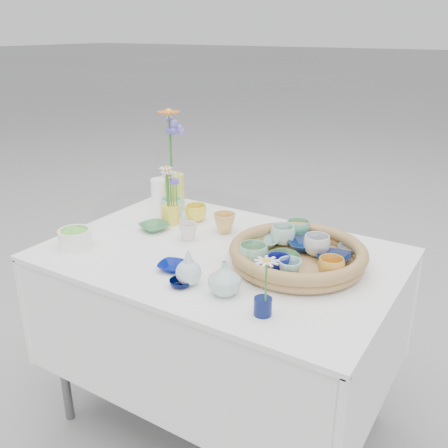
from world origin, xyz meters
The scene contains 34 objects.
ground centered at (0.00, 0.00, 0.00)m, with size 80.00×80.00×0.00m, color gray.
display_table centered at (0.00, 0.00, 0.00)m, with size 1.26×0.86×0.77m, color white, non-canonical shape.
wicker_tray centered at (0.28, 0.05, 0.80)m, with size 0.47×0.47×0.08m, color olive, non-canonical shape.
tray_ceramic_0 centered at (0.27, 0.16, 0.80)m, with size 0.14×0.14×0.03m, color #0B2052.
tray_ceramic_1 centered at (0.39, 0.11, 0.80)m, with size 0.11×0.11×0.03m, color #091437.
tray_ceramic_2 centered at (0.42, -0.01, 0.82)m, with size 0.09×0.09×0.07m, color gold.
tray_ceramic_3 centered at (0.25, 0.00, 0.80)m, with size 0.11×0.11×0.03m, color #41744D.
tray_ceramic_4 centered at (0.17, -0.07, 0.82)m, with size 0.10×0.10×0.08m, color #80B691.
tray_ceramic_5 centered at (0.12, 0.10, 0.80)m, with size 0.12×0.12×0.03m, color #79B3AF.
tray_ceramic_6 centered at (0.18, 0.15, 0.82)m, with size 0.09×0.09×0.07m, color #B1D2C6.
tray_ceramic_7 centered at (0.32, 0.13, 0.82)m, with size 0.09×0.09×0.07m, color silver.
tray_ceramic_8 centered at (0.41, 0.21, 0.80)m, with size 0.08×0.08×0.03m, color #6D91D2.
tray_ceramic_9 centered at (0.27, -0.09, 0.82)m, with size 0.08×0.08×0.07m, color navy.
tray_ceramic_10 centered at (0.12, -0.01, 0.80)m, with size 0.11×0.11×0.03m, color #FDF26B.
tray_ceramic_11 centered at (0.32, -0.10, 0.82)m, with size 0.07×0.07×0.07m, color #8BC2BC.
tray_ceramic_12 centered at (0.20, 0.23, 0.82)m, with size 0.09×0.09×0.07m, color #5AA67E.
loose_ceramic_0 centered at (-0.26, 0.22, 0.80)m, with size 0.09×0.09×0.07m, color yellow.
loose_ceramic_1 centered at (-0.09, 0.17, 0.81)m, with size 0.09×0.09×0.08m, color tan.
loose_ceramic_2 centered at (-0.35, 0.04, 0.78)m, with size 0.11×0.11×0.03m, color #3A7B47.
loose_ceramic_3 centered at (-0.17, 0.03, 0.80)m, with size 0.07×0.07×0.07m, color silver.
loose_ceramic_4 centered at (-0.07, -0.20, 0.78)m, with size 0.10×0.10×0.02m, color #000F73.
loose_ceramic_5 centered at (-0.39, 0.22, 0.80)m, with size 0.10×0.10×0.08m, color #97DCD8.
loose_ceramic_6 centered at (0.03, -0.29, 0.78)m, with size 0.07×0.07×0.02m, color black.
fluted_bowl centered at (-0.50, -0.24, 0.80)m, with size 0.12×0.12×0.06m, color white, non-canonical shape.
bud_vase_paleblue centered at (0.04, -0.26, 0.83)m, with size 0.08×0.08×0.13m, color #ABC4CC, non-canonical shape.
bud_vase_seafoam centered at (0.17, -0.25, 0.82)m, with size 0.10×0.10×0.11m, color #A4C2BC.
bud_vase_cobalt centered at (0.33, -0.30, 0.79)m, with size 0.05×0.05×0.05m, color #091244.
single_daisy centered at (0.34, -0.31, 0.88)m, with size 0.08×0.08×0.14m, color white, non-canonical shape.
tall_vase_yellow centered at (-0.42, 0.28, 0.85)m, with size 0.09×0.09×0.16m, color #CECD48.
gerbera centered at (-0.43, 0.27, 1.07)m, with size 0.11×0.11×0.29m, color orange, non-canonical shape.
hydrangea centered at (-0.43, 0.28, 1.03)m, with size 0.08×0.08×0.29m, color #4B4D9F, non-canonical shape.
white_pitcher centered at (-0.54, 0.32, 0.82)m, with size 0.12×0.09×0.12m, color white, non-canonical shape.
daisy_cup centered at (-0.34, 0.13, 0.81)m, with size 0.08×0.08×0.08m, color yellow.
daisy_posy centered at (-0.32, 0.14, 0.93)m, with size 0.08×0.08×0.17m, color silver, non-canonical shape.
Camera 1 is at (0.89, -1.40, 1.53)m, focal length 40.00 mm.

